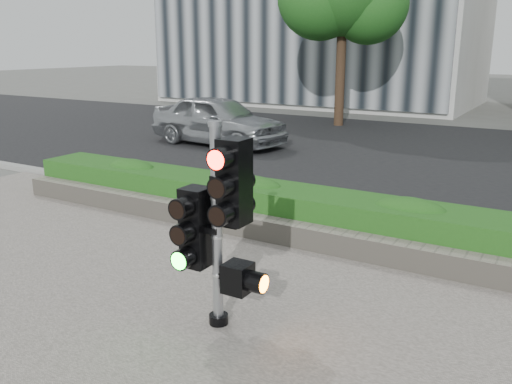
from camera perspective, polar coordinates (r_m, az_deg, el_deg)
ground at (r=6.90m, az=-2.68°, el=-10.64°), size 120.00×120.00×0.00m
road at (r=15.85m, az=17.58°, el=3.55°), size 60.00×13.00×0.02m
curb at (r=9.48m, az=7.82°, el=-3.08°), size 60.00×0.25×0.12m
stone_wall at (r=8.35m, az=4.48°, el=-4.49°), size 12.00×0.32×0.34m
hedge at (r=8.86m, az=6.37°, el=-2.23°), size 12.00×1.00×0.68m
traffic_signal at (r=5.70m, az=-3.73°, el=-2.56°), size 0.77×0.56×2.24m
car_silver at (r=16.86m, az=-4.02°, el=7.56°), size 4.68×2.33×1.53m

